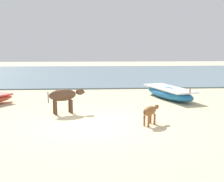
{
  "coord_description": "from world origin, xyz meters",
  "views": [
    {
      "loc": [
        0.08,
        -8.94,
        2.52
      ],
      "look_at": [
        0.83,
        3.15,
        0.6
      ],
      "focal_mm": 44.43,
      "sensor_mm": 36.0,
      "label": 1
    }
  ],
  "objects": [
    {
      "name": "ground",
      "position": [
        0.0,
        0.0,
        0.0
      ],
      "size": [
        80.0,
        80.0,
        0.0
      ],
      "primitive_type": "plane",
      "color": "beige"
    },
    {
      "name": "sea_water",
      "position": [
        0.0,
        17.63,
        0.04
      ],
      "size": [
        60.0,
        20.0,
        0.08
      ],
      "primitive_type": "cube",
      "color": "slate",
      "rests_on": "ground"
    },
    {
      "name": "fishing_boat_2",
      "position": [
        3.71,
        4.38,
        0.3
      ],
      "size": [
        2.15,
        3.96,
        0.76
      ],
      "rotation": [
        0.0,
        0.0,
        4.99
      ],
      "color": "#1E669E",
      "rests_on": "ground"
    },
    {
      "name": "cow_adult_dark",
      "position": [
        -1.11,
        1.55,
        0.68
      ],
      "size": [
        1.41,
        0.83,
        0.95
      ],
      "rotation": [
        0.0,
        0.0,
        0.4
      ],
      "color": "#4C3323",
      "rests_on": "ground"
    },
    {
      "name": "calf_far_brown",
      "position": [
        1.87,
        -0.24,
        0.45
      ],
      "size": [
        0.76,
        0.84,
        0.63
      ],
      "rotation": [
        0.0,
        0.0,
        0.86
      ],
      "color": "brown",
      "rests_on": "ground"
    }
  ]
}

